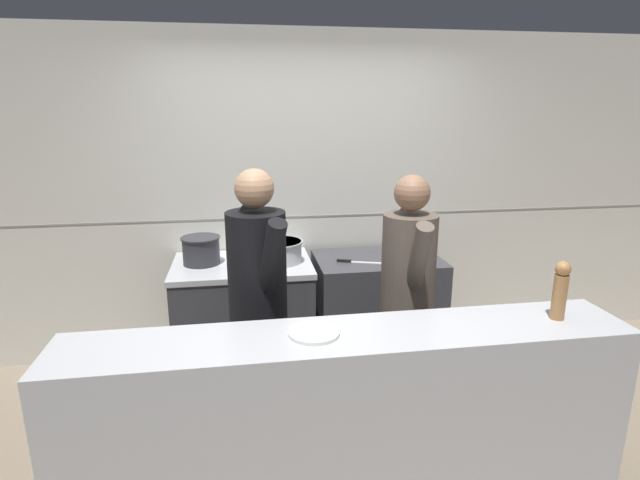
{
  "coord_description": "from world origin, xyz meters",
  "views": [
    {
      "loc": [
        -0.52,
        -2.43,
        2.02
      ],
      "look_at": [
        -0.01,
        0.77,
        1.15
      ],
      "focal_mm": 28.0,
      "sensor_mm": 36.0,
      "label": 1
    }
  ],
  "objects_px": {
    "oven_range": "(244,318)",
    "sauce_pot": "(280,251)",
    "pepper_mill": "(560,289)",
    "plated_dish_main": "(314,333)",
    "chef_head_cook": "(258,296)",
    "chefs_knife": "(359,262)",
    "chef_sous": "(407,291)",
    "stock_pot": "(201,250)"
  },
  "relations": [
    {
      "from": "stock_pot",
      "to": "plated_dish_main",
      "type": "distance_m",
      "value": 1.57
    },
    {
      "from": "sauce_pot",
      "to": "chef_sous",
      "type": "relative_size",
      "value": 0.21
    },
    {
      "from": "sauce_pot",
      "to": "chefs_knife",
      "type": "distance_m",
      "value": 0.6
    },
    {
      "from": "stock_pot",
      "to": "chef_head_cook",
      "type": "relative_size",
      "value": 0.17
    },
    {
      "from": "plated_dish_main",
      "to": "chef_head_cook",
      "type": "xyz_separation_m",
      "value": [
        -0.25,
        0.6,
        -0.03
      ]
    },
    {
      "from": "chef_sous",
      "to": "chefs_knife",
      "type": "bearing_deg",
      "value": 106.55
    },
    {
      "from": "sauce_pot",
      "to": "chef_sous",
      "type": "bearing_deg",
      "value": -47.13
    },
    {
      "from": "oven_range",
      "to": "sauce_pot",
      "type": "xyz_separation_m",
      "value": [
        0.28,
        -0.02,
        0.53
      ]
    },
    {
      "from": "stock_pot",
      "to": "chefs_knife",
      "type": "xyz_separation_m",
      "value": [
        1.16,
        -0.13,
        -0.11
      ]
    },
    {
      "from": "stock_pot",
      "to": "plated_dish_main",
      "type": "height_order",
      "value": "stock_pot"
    },
    {
      "from": "chefs_knife",
      "to": "plated_dish_main",
      "type": "bearing_deg",
      "value": -112.19
    },
    {
      "from": "chef_sous",
      "to": "sauce_pot",
      "type": "bearing_deg",
      "value": 138.01
    },
    {
      "from": "sauce_pot",
      "to": "chef_sous",
      "type": "distance_m",
      "value": 1.07
    },
    {
      "from": "plated_dish_main",
      "to": "chef_head_cook",
      "type": "height_order",
      "value": "chef_head_cook"
    },
    {
      "from": "stock_pot",
      "to": "sauce_pot",
      "type": "relative_size",
      "value": 0.82
    },
    {
      "from": "oven_range",
      "to": "stock_pot",
      "type": "distance_m",
      "value": 0.63
    },
    {
      "from": "oven_range",
      "to": "chefs_knife",
      "type": "relative_size",
      "value": 2.58
    },
    {
      "from": "stock_pot",
      "to": "sauce_pot",
      "type": "height_order",
      "value": "stock_pot"
    },
    {
      "from": "pepper_mill",
      "to": "stock_pot",
      "type": "bearing_deg",
      "value": 142.44
    },
    {
      "from": "oven_range",
      "to": "chef_sous",
      "type": "relative_size",
      "value": 0.63
    },
    {
      "from": "pepper_mill",
      "to": "chef_head_cook",
      "type": "height_order",
      "value": "chef_head_cook"
    },
    {
      "from": "chef_head_cook",
      "to": "chef_sous",
      "type": "relative_size",
      "value": 1.03
    },
    {
      "from": "sauce_pot",
      "to": "chef_head_cook",
      "type": "xyz_separation_m",
      "value": [
        -0.19,
        -0.8,
        -0.04
      ]
    },
    {
      "from": "chef_head_cook",
      "to": "stock_pot",
      "type": "bearing_deg",
      "value": 95.15
    },
    {
      "from": "pepper_mill",
      "to": "chef_head_cook",
      "type": "relative_size",
      "value": 0.18
    },
    {
      "from": "plated_dish_main",
      "to": "chef_head_cook",
      "type": "relative_size",
      "value": 0.15
    },
    {
      "from": "sauce_pot",
      "to": "oven_range",
      "type": "bearing_deg",
      "value": 176.66
    },
    {
      "from": "chef_head_cook",
      "to": "chef_sous",
      "type": "distance_m",
      "value": 0.92
    },
    {
      "from": "oven_range",
      "to": "stock_pot",
      "type": "bearing_deg",
      "value": 174.51
    },
    {
      "from": "chef_head_cook",
      "to": "pepper_mill",
      "type": "bearing_deg",
      "value": -41.42
    },
    {
      "from": "oven_range",
      "to": "plated_dish_main",
      "type": "relative_size",
      "value": 4.11
    },
    {
      "from": "sauce_pot",
      "to": "chef_sous",
      "type": "height_order",
      "value": "chef_sous"
    },
    {
      "from": "plated_dish_main",
      "to": "chef_head_cook",
      "type": "distance_m",
      "value": 0.65
    },
    {
      "from": "chef_head_cook",
      "to": "chef_sous",
      "type": "bearing_deg",
      "value": -18.67
    },
    {
      "from": "stock_pot",
      "to": "pepper_mill",
      "type": "distance_m",
      "value": 2.39
    },
    {
      "from": "stock_pot",
      "to": "chef_sous",
      "type": "xyz_separation_m",
      "value": [
        1.3,
        -0.83,
        -0.09
      ]
    },
    {
      "from": "sauce_pot",
      "to": "chefs_knife",
      "type": "bearing_deg",
      "value": -8.07
    },
    {
      "from": "sauce_pot",
      "to": "plated_dish_main",
      "type": "bearing_deg",
      "value": -87.88
    },
    {
      "from": "chefs_knife",
      "to": "chef_sous",
      "type": "xyz_separation_m",
      "value": [
        0.14,
        -0.7,
        0.02
      ]
    },
    {
      "from": "oven_range",
      "to": "pepper_mill",
      "type": "distance_m",
      "value": 2.25
    },
    {
      "from": "sauce_pot",
      "to": "pepper_mill",
      "type": "xyz_separation_m",
      "value": [
        1.32,
        -1.41,
        0.14
      ]
    },
    {
      "from": "chefs_knife",
      "to": "chef_sous",
      "type": "distance_m",
      "value": 0.72
    }
  ]
}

